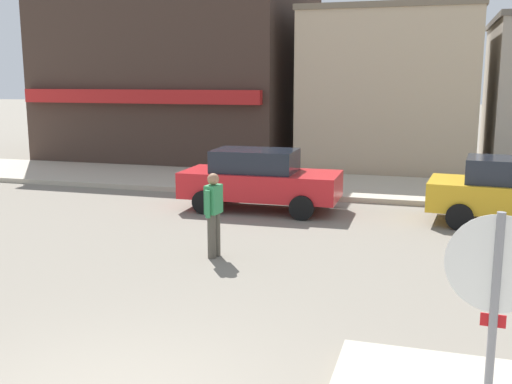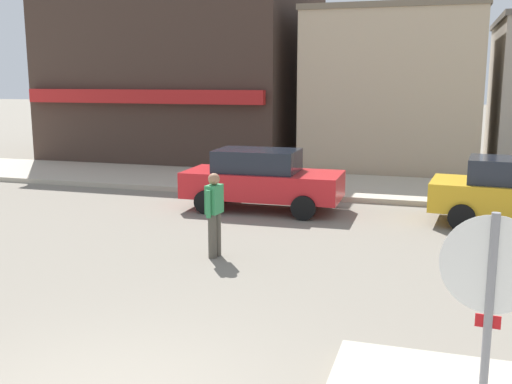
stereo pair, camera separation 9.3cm
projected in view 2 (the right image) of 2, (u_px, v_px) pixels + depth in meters
kerb_far at (333, 186)px, 18.47m from camera, size 80.00×4.00×0.15m
stop_sign at (489, 307)px, 4.83m from camera, size 0.82×0.09×2.30m
parked_car_nearest at (261, 179)px, 15.34m from camera, size 4.03×1.94×1.56m
pedestrian_crossing_near at (214, 212)px, 11.23m from camera, size 0.26×0.56×1.61m
building_corner_shop at (193, 70)px, 26.21m from camera, size 10.19×9.85×7.42m
building_storefront_left_near at (393, 90)px, 22.31m from camera, size 6.21×5.47×5.82m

